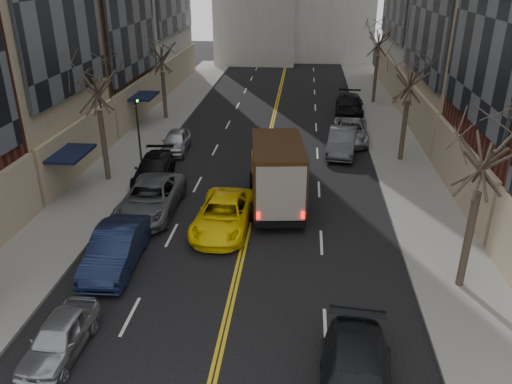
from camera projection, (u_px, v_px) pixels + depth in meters
The scene contains 19 objects.
sidewalk_left at pixel (142, 142), 35.66m from camera, with size 4.00×66.00×0.15m, color slate.
sidewalk_right at pixel (398, 150), 34.09m from camera, with size 4.00×66.00×0.15m, color slate.
tree_lf_mid at pixel (94, 67), 26.61m from camera, with size 3.20×3.20×8.91m.
tree_lf_far at pixel (160, 44), 38.63m from camera, with size 3.20×3.20×8.12m.
tree_rt_near at pixel (490, 130), 16.97m from camera, with size 3.20×3.20×8.71m.
tree_rt_mid at pixel (412, 65), 29.77m from camera, with size 3.20×3.20×8.32m.
tree_rt_far at pixel (380, 27), 43.13m from camera, with size 3.20×3.20×9.11m.
traffic_signal at pixel (138, 126), 29.86m from camera, with size 0.29×0.26×4.70m.
ups_truck at pixel (277, 173), 25.61m from camera, with size 3.31×6.86×3.62m.
taxi at pixel (223, 215), 23.70m from camera, with size 2.50×5.41×1.50m, color yellow.
pedestrian at pixel (265, 184), 27.07m from camera, with size 0.56×0.37×1.53m, color black.
parked_lf_a at pixel (60, 337), 16.05m from camera, with size 1.50×3.72×1.27m, color #9FA1A6.
parked_lf_b at pixel (116, 249), 20.71m from camera, with size 1.74×4.99×1.65m, color black.
parked_lf_c at pixel (151, 198), 25.28m from camera, with size 2.65×5.74×1.60m, color #54585D.
parked_lf_d at pixel (154, 169), 29.15m from camera, with size 2.00×4.92×1.43m, color black.
parked_lf_e at pixel (176, 141), 33.78m from camera, with size 1.65×4.10×1.40m, color #AFB3B7.
parked_rt_a at pixel (342, 142), 33.34m from camera, with size 1.74×4.99×1.64m, color #494A50.
parked_rt_b at pixel (350, 131), 35.77m from camera, with size 2.47×5.36×1.49m, color #A0A3A7.
parked_rt_c at pixel (349, 105), 42.04m from camera, with size 2.31×5.67×1.65m, color black.
Camera 1 is at (2.43, -6.02, 11.53)m, focal length 35.00 mm.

